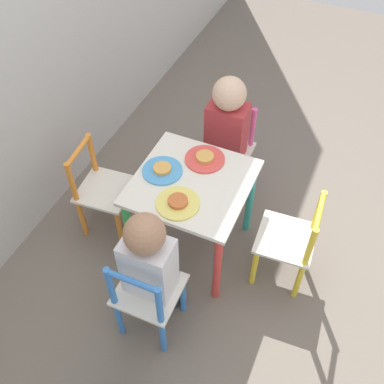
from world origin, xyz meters
TOP-DOWN VIEW (x-y plane):
  - ground_plane at (0.00, 0.00)m, footprint 6.00×6.00m
  - kids_table at (0.00, 0.00)m, footprint 0.51×0.51m
  - chair_blue at (-0.48, -0.01)m, footprint 0.26×0.26m
  - chair_pink at (0.48, 0.00)m, footprint 0.26×0.26m
  - chair_orange at (-0.05, 0.48)m, footprint 0.28×0.28m
  - chair_yellow at (0.03, -0.48)m, footprint 0.28×0.28m
  - child_left at (-0.42, -0.01)m, footprint 0.22×0.20m
  - child_right at (0.42, 0.00)m, footprint 0.22×0.20m
  - plate_left at (-0.15, 0.00)m, footprint 0.19×0.19m
  - plate_right at (0.15, 0.00)m, footprint 0.19×0.19m
  - plate_back at (0.00, 0.15)m, footprint 0.18×0.18m

SIDE VIEW (x-z plane):
  - ground_plane at x=0.00m, z-range 0.00..0.00m
  - chair_blue at x=-0.48m, z-range 0.00..0.52m
  - chair_pink at x=0.48m, z-range 0.00..0.52m
  - chair_orange at x=-0.05m, z-range 0.00..0.52m
  - chair_yellow at x=0.03m, z-range 0.00..0.52m
  - kids_table at x=0.00m, z-range 0.16..0.65m
  - child_left at x=-0.42m, z-range 0.07..0.80m
  - child_right at x=0.42m, z-range 0.08..0.84m
  - plate_left at x=-0.15m, z-range 0.49..0.52m
  - plate_right at x=0.15m, z-range 0.49..0.52m
  - plate_back at x=0.00m, z-range 0.49..0.52m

